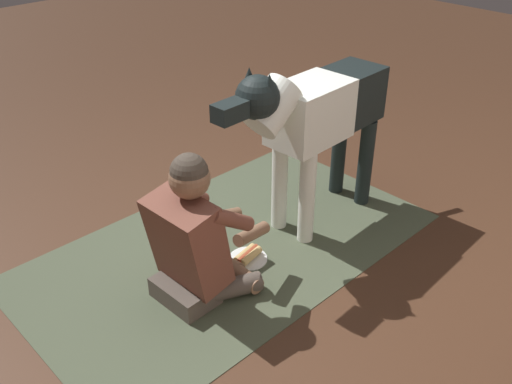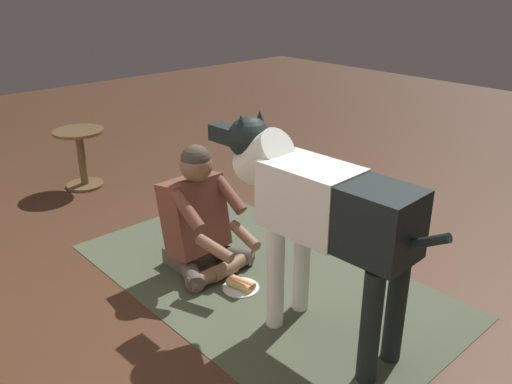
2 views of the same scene
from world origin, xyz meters
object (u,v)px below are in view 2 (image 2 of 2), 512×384
at_px(person_sitting_on_floor, 199,219).
at_px(large_dog, 318,208).
at_px(hot_dog_on_plate, 241,285).
at_px(round_side_table, 81,153).

bearing_deg(person_sitting_on_floor, large_dog, -177.78).
xyz_separation_m(person_sitting_on_floor, hot_dog_on_plate, (-0.40, -0.02, -0.33)).
xyz_separation_m(hot_dog_on_plate, round_side_table, (2.30, -0.06, 0.30)).
relative_size(large_dog, round_side_table, 2.76).
bearing_deg(large_dog, hot_dog_on_plate, 2.22).
bearing_deg(person_sitting_on_floor, round_side_table, -2.20).
distance_m(hot_dog_on_plate, round_side_table, 2.32).
bearing_deg(round_side_table, hot_dog_on_plate, 178.56).
distance_m(person_sitting_on_floor, large_dog, 1.06).
relative_size(large_dog, hot_dog_on_plate, 6.43).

